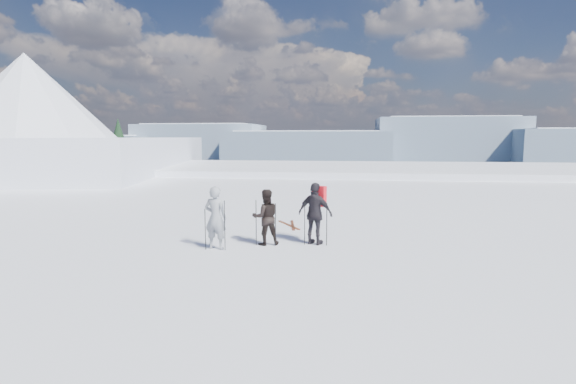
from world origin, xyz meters
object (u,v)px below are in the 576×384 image
skier_grey (216,218)px  skier_pack (315,214)px  skier_dark (266,217)px  skis_loose (291,225)px

skier_grey → skier_pack: skier_pack is taller
skier_dark → skier_pack: bearing=167.9°
skier_pack → skis_loose: skier_pack is taller
skier_grey → skis_loose: (1.64, 3.53, -0.86)m
skis_loose → skier_grey: bearing=-114.9°
skier_pack → skier_grey: bearing=39.8°
skier_pack → skis_loose: size_ratio=1.06×
skier_dark → skis_loose: (0.36, 2.87, -0.79)m
skier_grey → skier_dark: (1.28, 0.66, -0.07)m
skier_grey → skis_loose: skier_grey is taller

